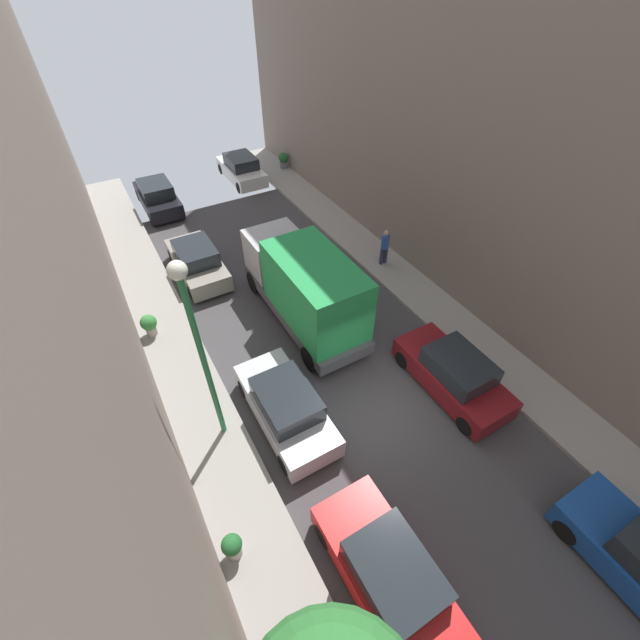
{
  "coord_description": "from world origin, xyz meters",
  "views": [
    {
      "loc": [
        -5.47,
        -5.81,
        11.41
      ],
      "look_at": [
        0.27,
        4.17,
        0.5
      ],
      "focal_mm": 23.09,
      "sensor_mm": 36.0,
      "label": 1
    }
  ],
  "objects_px": {
    "parked_car_left_3": "(197,261)",
    "pedestrian": "(385,246)",
    "parked_car_right_2": "(453,374)",
    "parked_car_right_3": "(241,169)",
    "potted_plant_1": "(232,546)",
    "potted_plant_2": "(283,160)",
    "parked_car_left_1": "(389,575)",
    "parked_car_left_4": "(158,197)",
    "lamp_post": "(197,338)",
    "parked_car_left_2": "(286,406)",
    "potted_plant_3": "(149,324)",
    "delivery_truck": "(304,286)"
  },
  "relations": [
    {
      "from": "delivery_truck",
      "to": "pedestrian",
      "type": "distance_m",
      "value": 5.21
    },
    {
      "from": "potted_plant_2",
      "to": "lamp_post",
      "type": "relative_size",
      "value": 0.16
    },
    {
      "from": "parked_car_left_1",
      "to": "parked_car_right_2",
      "type": "height_order",
      "value": "same"
    },
    {
      "from": "delivery_truck",
      "to": "potted_plant_1",
      "type": "relative_size",
      "value": 7.71
    },
    {
      "from": "delivery_truck",
      "to": "pedestrian",
      "type": "xyz_separation_m",
      "value": [
        4.93,
        1.53,
        -0.71
      ]
    },
    {
      "from": "parked_car_left_1",
      "to": "parked_car_left_4",
      "type": "xyz_separation_m",
      "value": [
        0.0,
        21.23,
        0.0
      ]
    },
    {
      "from": "parked_car_left_1",
      "to": "potted_plant_2",
      "type": "bearing_deg",
      "value": 69.62
    },
    {
      "from": "pedestrian",
      "to": "potted_plant_3",
      "type": "xyz_separation_m",
      "value": [
        -10.44,
        0.63,
        -0.41
      ]
    },
    {
      "from": "parked_car_right_2",
      "to": "potted_plant_1",
      "type": "xyz_separation_m",
      "value": [
        -8.29,
        -1.28,
        -0.09
      ]
    },
    {
      "from": "pedestrian",
      "to": "parked_car_left_2",
      "type": "bearing_deg",
      "value": -145.34
    },
    {
      "from": "parked_car_right_2",
      "to": "parked_car_left_2",
      "type": "bearing_deg",
      "value": 163.23
    },
    {
      "from": "parked_car_left_1",
      "to": "parked_car_right_2",
      "type": "bearing_deg",
      "value": 34.19
    },
    {
      "from": "parked_car_left_2",
      "to": "potted_plant_2",
      "type": "relative_size",
      "value": 4.25
    },
    {
      "from": "parked_car_left_3",
      "to": "pedestrian",
      "type": "xyz_separation_m",
      "value": [
        7.63,
        -3.59,
        0.35
      ]
    },
    {
      "from": "parked_car_left_3",
      "to": "pedestrian",
      "type": "relative_size",
      "value": 2.44
    },
    {
      "from": "delivery_truck",
      "to": "parked_car_left_2",
      "type": "bearing_deg",
      "value": -125.83
    },
    {
      "from": "parked_car_left_2",
      "to": "delivery_truck",
      "type": "distance_m",
      "value": 4.73
    },
    {
      "from": "parked_car_left_1",
      "to": "parked_car_left_4",
      "type": "distance_m",
      "value": 21.23
    },
    {
      "from": "parked_car_left_3",
      "to": "delivery_truck",
      "type": "distance_m",
      "value": 5.89
    },
    {
      "from": "parked_car_left_4",
      "to": "potted_plant_3",
      "type": "relative_size",
      "value": 4.65
    },
    {
      "from": "parked_car_left_3",
      "to": "potted_plant_1",
      "type": "relative_size",
      "value": 4.91
    },
    {
      "from": "parked_car_right_3",
      "to": "parked_car_right_2",
      "type": "bearing_deg",
      "value": -90.0
    },
    {
      "from": "parked_car_left_1",
      "to": "parked_car_right_3",
      "type": "bearing_deg",
      "value": 76.4
    },
    {
      "from": "parked_car_left_3",
      "to": "parked_car_right_3",
      "type": "bearing_deg",
      "value": 56.52
    },
    {
      "from": "parked_car_right_3",
      "to": "potted_plant_3",
      "type": "height_order",
      "value": "parked_car_right_3"
    },
    {
      "from": "delivery_truck",
      "to": "parked_car_right_3",
      "type": "bearing_deg",
      "value": 78.51
    },
    {
      "from": "pedestrian",
      "to": "potted_plant_2",
      "type": "height_order",
      "value": "pedestrian"
    },
    {
      "from": "parked_car_right_2",
      "to": "lamp_post",
      "type": "height_order",
      "value": "lamp_post"
    },
    {
      "from": "parked_car_left_2",
      "to": "parked_car_left_3",
      "type": "bearing_deg",
      "value": 90.0
    },
    {
      "from": "parked_car_left_4",
      "to": "parked_car_right_3",
      "type": "xyz_separation_m",
      "value": [
        5.4,
        1.09,
        0.0
      ]
    },
    {
      "from": "parked_car_right_2",
      "to": "parked_car_right_3",
      "type": "relative_size",
      "value": 1.0
    },
    {
      "from": "potted_plant_1",
      "to": "parked_car_left_3",
      "type": "bearing_deg",
      "value": 76.18
    },
    {
      "from": "pedestrian",
      "to": "potted_plant_1",
      "type": "bearing_deg",
      "value": -142.14
    },
    {
      "from": "potted_plant_1",
      "to": "potted_plant_3",
      "type": "height_order",
      "value": "potted_plant_3"
    },
    {
      "from": "parked_car_left_3",
      "to": "potted_plant_2",
      "type": "bearing_deg",
      "value": 44.74
    },
    {
      "from": "parked_car_left_3",
      "to": "potted_plant_2",
      "type": "distance_m",
      "value": 11.72
    },
    {
      "from": "parked_car_right_2",
      "to": "parked_car_right_3",
      "type": "height_order",
      "value": "same"
    },
    {
      "from": "parked_car_left_2",
      "to": "delivery_truck",
      "type": "relative_size",
      "value": 0.64
    },
    {
      "from": "parked_car_left_1",
      "to": "parked_car_left_4",
      "type": "relative_size",
      "value": 1.0
    },
    {
      "from": "parked_car_left_4",
      "to": "potted_plant_2",
      "type": "distance_m",
      "value": 8.41
    },
    {
      "from": "parked_car_left_1",
      "to": "delivery_truck",
      "type": "xyz_separation_m",
      "value": [
        2.7,
        9.04,
        1.07
      ]
    },
    {
      "from": "parked_car_left_2",
      "to": "parked_car_right_2",
      "type": "relative_size",
      "value": 1.0
    },
    {
      "from": "parked_car_right_3",
      "to": "delivery_truck",
      "type": "bearing_deg",
      "value": -101.49
    },
    {
      "from": "potted_plant_2",
      "to": "potted_plant_3",
      "type": "height_order",
      "value": "potted_plant_2"
    },
    {
      "from": "parked_car_left_1",
      "to": "potted_plant_3",
      "type": "xyz_separation_m",
      "value": [
        -2.81,
        11.2,
        -0.05
      ]
    },
    {
      "from": "potted_plant_3",
      "to": "parked_car_left_3",
      "type": "bearing_deg",
      "value": 46.4
    },
    {
      "from": "parked_car_right_3",
      "to": "delivery_truck",
      "type": "relative_size",
      "value": 0.64
    },
    {
      "from": "parked_car_left_2",
      "to": "lamp_post",
      "type": "bearing_deg",
      "value": 163.55
    },
    {
      "from": "parked_car_right_3",
      "to": "lamp_post",
      "type": "xyz_separation_m",
      "value": [
        -7.3,
        -16.47,
        3.52
      ]
    },
    {
      "from": "parked_car_left_4",
      "to": "lamp_post",
      "type": "relative_size",
      "value": 0.66
    }
  ]
}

